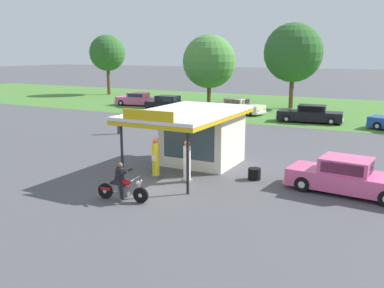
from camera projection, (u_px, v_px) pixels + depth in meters
The scene contains 16 objects.
ground_plane at pixel (156, 187), 18.68m from camera, with size 300.00×300.00×0.00m, color #4C4C51.
grass_verge_strip at pixel (307, 109), 44.67m from camera, with size 120.00×24.00×0.01m, color #477A33.
service_station_kiosk at pixel (199, 132), 21.95m from camera, with size 4.27×7.18×3.51m.
gas_pump_nearside at pixel (156, 159), 19.96m from camera, with size 0.44×0.44×1.93m.
gas_pump_offside at pixel (187, 163), 19.19m from camera, with size 0.44×0.44×1.96m.
motorcycle_with_rider at pixel (122, 185), 16.80m from camera, with size 2.23×0.71×1.58m.
featured_classic_sedan at pixel (348, 177), 17.69m from camera, with size 5.27×2.30×1.53m.
parked_car_back_row_centre_right at pixel (237, 107), 40.97m from camera, with size 5.58×2.75×1.51m.
parked_car_back_row_far_left at pixel (170, 104), 42.25m from camera, with size 5.42×2.05×1.61m.
parked_car_back_row_far_right at pixel (138, 100), 47.26m from camera, with size 5.18×2.46×1.46m.
parked_car_back_row_centre_left at pixel (310, 114), 35.72m from camera, with size 5.68×2.36×1.50m.
bystander_chatting_near_pumps at pixel (119, 123), 30.68m from camera, with size 0.34×0.34×1.52m.
tree_oak_left at pixel (210, 63), 47.58m from camera, with size 6.06×6.06×7.89m.
tree_oak_far_right at pixel (293, 53), 43.73m from camera, with size 6.15×6.15×8.94m.
tree_oak_right at pixel (107, 53), 58.89m from camera, with size 5.02×5.02×8.35m.
spare_tire_stack at pixel (254, 174), 19.68m from camera, with size 0.60×0.60×0.54m.
Camera 1 is at (9.66, -15.09, 5.84)m, focal length 39.17 mm.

